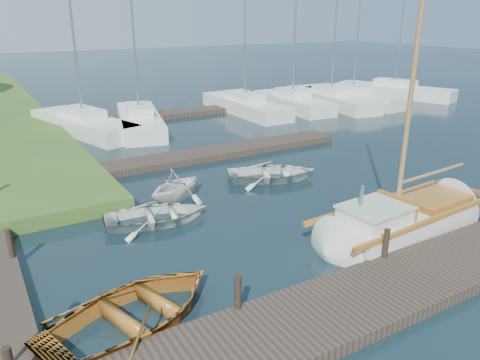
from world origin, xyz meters
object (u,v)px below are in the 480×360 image
mooring_post_1 (238,292)px  dinghy (134,307)px  mooring_post_2 (386,243)px  marina_boat_1 (140,119)px  marina_boat_3 (245,104)px  mooring_post_4 (10,243)px  tender_a (157,212)px  marina_boat_0 (83,123)px  marina_boat_6 (353,96)px  marina_boat_7 (395,90)px  tender_c (272,171)px  tender_b (176,183)px  marina_boat_4 (292,101)px  marina_boat_5 (331,98)px  sailboat (403,222)px

mooring_post_1 → dinghy: size_ratio=0.19×
mooring_post_2 → marina_boat_1: 18.63m
marina_boat_1 → marina_boat_3: (7.76, 0.95, 0.01)m
dinghy → mooring_post_4: bearing=8.7°
tender_a → marina_boat_0: bearing=7.0°
mooring_post_1 → marina_boat_6: (20.72, 18.41, -0.14)m
mooring_post_4 → marina_boat_7: marina_boat_7 is taller
mooring_post_4 → tender_c: bearing=13.2°
dinghy → tender_b: (3.69, 6.29, 0.21)m
mooring_post_4 → marina_boat_6: bearing=28.5°
tender_b → marina_boat_1: (2.55, 11.36, -0.07)m
marina_boat_6 → mooring_post_1: bearing=124.4°
marina_boat_0 → marina_boat_1: 3.14m
mooring_post_2 → tender_a: bearing=126.0°
marina_boat_7 → marina_boat_6: bearing=75.7°
marina_boat_3 → marina_boat_4: bearing=-98.9°
mooring_post_4 → tender_b: tender_b is taller
tender_b → marina_boat_5: bearing=-80.8°
marina_boat_0 → dinghy: bearing=153.7°
sailboat → marina_boat_1: bearing=93.7°
mooring_post_2 → mooring_post_4: size_ratio=1.00×
mooring_post_1 → mooring_post_2: 4.50m
marina_boat_6 → marina_boat_7: marina_boat_7 is taller
dinghy → mooring_post_2: bearing=-116.0°
dinghy → tender_c: bearing=-68.7°
marina_boat_6 → tender_b: bearing=113.1°
mooring_post_4 → tender_c: 10.13m
marina_boat_3 → sailboat: bearing=163.8°
tender_a → sailboat: bearing=-115.2°
mooring_post_4 → dinghy: size_ratio=0.19×
marina_boat_0 → marina_boat_5: marina_boat_0 is taller
mooring_post_1 → marina_boat_6: bearing=41.6°
sailboat → marina_boat_6: 22.24m
tender_a → marina_boat_3: 18.09m
marina_boat_5 → marina_boat_1: bearing=97.1°
mooring_post_1 → marina_boat_6: size_ratio=0.09×
mooring_post_1 → marina_boat_4: bearing=50.7°
mooring_post_4 → marina_boat_0: 15.28m
mooring_post_2 → marina_boat_5: size_ratio=0.07×
marina_boat_4 → mooring_post_1: bearing=144.3°
tender_a → tender_c: (5.54, 1.56, 0.03)m
tender_a → marina_boat_3: (11.66, 13.83, 0.24)m
mooring_post_4 → tender_c: size_ratio=0.22×
marina_boat_3 → marina_boat_5: (6.86, -0.87, -0.02)m
tender_c → marina_boat_5: marina_boat_5 is taller
tender_a → marina_boat_5: size_ratio=0.30×
mooring_post_1 → sailboat: 6.73m
tender_b → tender_c: (4.19, 0.05, -0.27)m
marina_boat_5 → marina_boat_6: marina_boat_5 is taller
mooring_post_2 → marina_boat_7: (21.37, 19.04, -0.12)m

